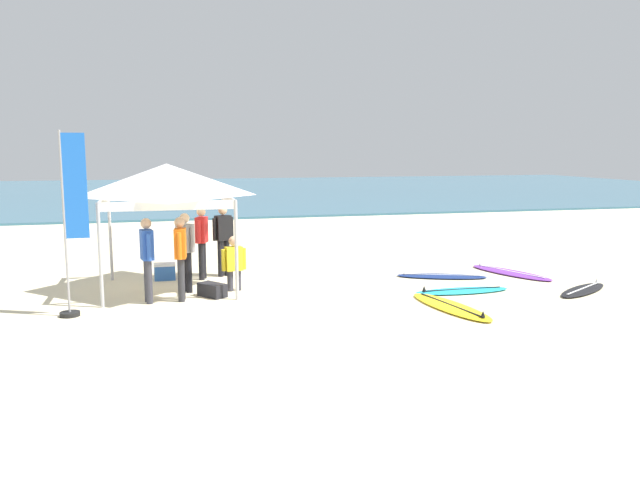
# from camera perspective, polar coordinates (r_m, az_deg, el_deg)

# --- Properties ---
(ground_plane) EXTENTS (80.00, 80.00, 0.00)m
(ground_plane) POSITION_cam_1_polar(r_m,az_deg,el_deg) (13.30, 0.34, -5.00)
(ground_plane) COLOR beige
(sea) EXTENTS (80.00, 36.00, 0.10)m
(sea) POSITION_cam_1_polar(r_m,az_deg,el_deg) (45.39, -10.20, 4.40)
(sea) COLOR #386B84
(sea) RESTS_ON ground
(canopy_tent) EXTENTS (2.74, 2.74, 2.75)m
(canopy_tent) POSITION_cam_1_polar(r_m,az_deg,el_deg) (13.86, -13.82, 5.28)
(canopy_tent) COLOR #B7B7BC
(canopy_tent) RESTS_ON ground
(surfboard_black) EXTENTS (1.90, 1.43, 0.19)m
(surfboard_black) POSITION_cam_1_polar(r_m,az_deg,el_deg) (14.72, 22.90, -4.21)
(surfboard_black) COLOR black
(surfboard_black) RESTS_ON ground
(surfboard_purple) EXTENTS (1.41, 2.43, 0.19)m
(surfboard_purple) POSITION_cam_1_polar(r_m,az_deg,el_deg) (16.14, 17.00, -2.85)
(surfboard_purple) COLOR purple
(surfboard_purple) RESTS_ON ground
(surfboard_cyan) EXTENTS (2.14, 0.60, 0.19)m
(surfboard_cyan) POSITION_cam_1_polar(r_m,az_deg,el_deg) (13.83, 12.80, -4.53)
(surfboard_cyan) COLOR #23B2CC
(surfboard_cyan) RESTS_ON ground
(surfboard_navy) EXTENTS (2.20, 1.29, 0.19)m
(surfboard_navy) POSITION_cam_1_polar(r_m,az_deg,el_deg) (15.28, 11.01, -3.25)
(surfboard_navy) COLOR navy
(surfboard_navy) RESTS_ON ground
(surfboard_yellow) EXTENTS (1.03, 2.48, 0.19)m
(surfboard_yellow) POSITION_cam_1_polar(r_m,az_deg,el_deg) (12.42, 11.84, -5.97)
(surfboard_yellow) COLOR yellow
(surfboard_yellow) RESTS_ON ground
(person_orange) EXTENTS (0.26, 0.55, 1.71)m
(person_orange) POSITION_cam_1_polar(r_m,az_deg,el_deg) (12.89, -12.62, -1.14)
(person_orange) COLOR #2D2D33
(person_orange) RESTS_ON ground
(person_blue) EXTENTS (0.29, 0.54, 1.71)m
(person_blue) POSITION_cam_1_polar(r_m,az_deg,el_deg) (12.87, -15.51, -1.26)
(person_blue) COLOR #383842
(person_blue) RESTS_ON ground
(person_grey) EXTENTS (0.40, 0.45, 1.71)m
(person_grey) POSITION_cam_1_polar(r_m,az_deg,el_deg) (13.65, -12.20, -0.61)
(person_grey) COLOR black
(person_grey) RESTS_ON ground
(person_black) EXTENTS (0.52, 0.34, 1.71)m
(person_black) POSITION_cam_1_polar(r_m,az_deg,el_deg) (15.20, -8.83, 0.38)
(person_black) COLOR black
(person_black) RESTS_ON ground
(person_red) EXTENTS (0.33, 0.52, 1.71)m
(person_red) POSITION_cam_1_polar(r_m,az_deg,el_deg) (14.93, -10.75, 0.19)
(person_red) COLOR black
(person_red) RESTS_ON ground
(person_yellow) EXTENTS (0.54, 0.28, 1.20)m
(person_yellow) POSITION_cam_1_polar(r_m,az_deg,el_deg) (13.65, -7.87, -1.91)
(person_yellow) COLOR #383842
(person_yellow) RESTS_ON ground
(banner_flag) EXTENTS (0.60, 0.36, 3.40)m
(banner_flag) POSITION_cam_1_polar(r_m,az_deg,el_deg) (12.20, -21.74, 0.71)
(banner_flag) COLOR #99999E
(banner_flag) RESTS_ON ground
(gear_bag_near_tent) EXTENTS (0.62, 0.67, 0.28)m
(gear_bag_near_tent) POSITION_cam_1_polar(r_m,az_deg,el_deg) (13.27, -9.81, -4.52)
(gear_bag_near_tent) COLOR #232328
(gear_bag_near_tent) RESTS_ON ground
(cooler_box) EXTENTS (0.50, 0.36, 0.39)m
(cooler_box) POSITION_cam_1_polar(r_m,az_deg,el_deg) (15.18, -13.99, -2.80)
(cooler_box) COLOR #2D60B7
(cooler_box) RESTS_ON ground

